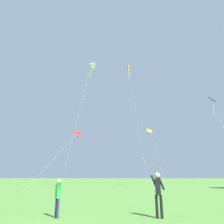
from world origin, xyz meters
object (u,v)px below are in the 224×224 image
at_px(kite_black_large, 213,104).
at_px(person_with_spool, 158,190).
at_px(person_in_blue_jacket, 58,194).
at_px(kite_white_distant, 91,65).
at_px(kite_orange_box, 128,70).
at_px(kite_red_high, 76,136).
at_px(kite_yellow_diamond, 150,134).

xyz_separation_m(kite_black_large, person_with_spool, (-15.27, -28.81, -13.63)).
relative_size(kite_black_large, person_in_blue_jacket, 10.83).
xyz_separation_m(kite_white_distant, person_with_spool, (10.11, -38.17, -28.49)).
xyz_separation_m(kite_orange_box, kite_white_distant, (-9.62, 2.65, 3.26)).
relative_size(kite_white_distant, person_with_spool, 17.22).
bearing_deg(kite_black_large, kite_red_high, -164.62).
distance_m(kite_orange_box, person_with_spool, 43.57).
bearing_deg(kite_white_distant, person_with_spool, -75.17).
distance_m(kite_red_high, person_with_spool, 24.80).
relative_size(kite_red_high, person_in_blue_jacket, 7.32).
bearing_deg(kite_red_high, person_in_blue_jacket, -77.58).
height_order(kite_black_large, person_in_blue_jacket, kite_black_large).
xyz_separation_m(kite_black_large, kite_white_distant, (-25.38, 9.36, 14.86)).
bearing_deg(person_with_spool, kite_orange_box, 90.78).
relative_size(person_with_spool, person_in_blue_jacket, 1.18).
bearing_deg(kite_black_large, kite_white_distant, 159.75).
xyz_separation_m(kite_orange_box, kite_red_high, (-8.63, -13.42, -18.61)).
relative_size(kite_black_large, person_with_spool, 9.18).
height_order(kite_black_large, kite_white_distant, kite_white_distant).
relative_size(kite_orange_box, kite_yellow_diamond, 2.78).
bearing_deg(kite_yellow_diamond, person_with_spool, -96.19).
xyz_separation_m(kite_black_large, person_in_blue_jacket, (-19.47, -29.05, -13.79)).
bearing_deg(person_in_blue_jacket, kite_black_large, 56.18).
relative_size(kite_yellow_diamond, person_with_spool, 5.51).
height_order(kite_orange_box, person_in_blue_jacket, kite_orange_box).
distance_m(kite_white_distant, kite_red_high, 27.16).
xyz_separation_m(person_with_spool, person_in_blue_jacket, (-4.19, -0.24, -0.16)).
distance_m(kite_black_large, person_with_spool, 35.34).
bearing_deg(kite_black_large, kite_yellow_diamond, -171.52).
relative_size(kite_yellow_diamond, kite_white_distant, 0.32).
distance_m(kite_orange_box, kite_black_large, 20.69).
distance_m(kite_yellow_diamond, person_in_blue_jacket, 29.22).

